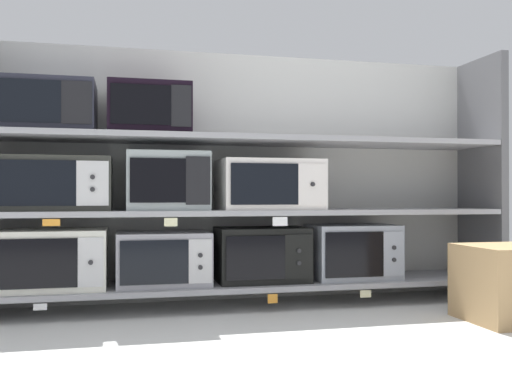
# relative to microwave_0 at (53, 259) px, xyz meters

# --- Properties ---
(ground) EXTENTS (6.87, 6.00, 0.02)m
(ground) POSITION_rel_microwave_0_xyz_m (1.10, -1.00, -0.30)
(ground) COLOR silver
(back_panel) EXTENTS (3.07, 0.04, 1.49)m
(back_panel) POSITION_rel_microwave_0_xyz_m (1.10, 0.25, 0.45)
(back_panel) COLOR #B2B2AD
(back_panel) RESTS_ON ground
(upright_right) EXTENTS (0.05, 0.45, 1.49)m
(upright_right) POSITION_rel_microwave_0_xyz_m (2.56, 0.00, 0.45)
(upright_right) COLOR #5B5B5E
(upright_right) RESTS_ON ground
(shelf_0) EXTENTS (2.87, 0.45, 0.03)m
(shelf_0) POSITION_rel_microwave_0_xyz_m (1.10, 0.00, -0.17)
(shelf_0) COLOR #99999E
(shelf_0) RESTS_ON ground
(microwave_0) EXTENTS (0.55, 0.40, 0.31)m
(microwave_0) POSITION_rel_microwave_0_xyz_m (0.00, 0.00, 0.00)
(microwave_0) COLOR silver
(microwave_0) RESTS_ON shelf_0
(microwave_1) EXTENTS (0.50, 0.37, 0.29)m
(microwave_1) POSITION_rel_microwave_0_xyz_m (0.57, -0.00, -0.01)
(microwave_1) COLOR #9E9DA6
(microwave_1) RESTS_ON shelf_0
(microwave_2) EXTENTS (0.51, 0.35, 0.31)m
(microwave_2) POSITION_rel_microwave_0_xyz_m (1.13, 0.00, -0.00)
(microwave_2) COLOR black
(microwave_2) RESTS_ON shelf_0
(microwave_3) EXTENTS (0.50, 0.36, 0.32)m
(microwave_3) POSITION_rel_microwave_0_xyz_m (1.69, -0.00, 0.00)
(microwave_3) COLOR #9BA1AC
(microwave_3) RESTS_ON shelf_0
(price_tag_0) EXTENTS (0.06, 0.00, 0.03)m
(price_tag_0) POSITION_rel_microwave_0_xyz_m (-0.03, -0.23, -0.21)
(price_tag_0) COLOR white
(price_tag_1) EXTENTS (0.05, 0.00, 0.05)m
(price_tag_1) POSITION_rel_microwave_0_xyz_m (1.14, -0.23, -0.22)
(price_tag_1) COLOR orange
(price_tag_2) EXTENTS (0.06, 0.00, 0.04)m
(price_tag_2) POSITION_rel_microwave_0_xyz_m (1.67, -0.23, -0.21)
(price_tag_2) COLOR beige
(shelf_1) EXTENTS (2.87, 0.45, 0.03)m
(shelf_1) POSITION_rel_microwave_0_xyz_m (1.10, 0.00, 0.24)
(shelf_1) COLOR #99999E
(microwave_4) EXTENTS (0.57, 0.36, 0.28)m
(microwave_4) POSITION_rel_microwave_0_xyz_m (0.01, -0.00, 0.40)
(microwave_4) COLOR #31312C
(microwave_4) RESTS_ON shelf_1
(microwave_5) EXTENTS (0.44, 0.40, 0.32)m
(microwave_5) POSITION_rel_microwave_0_xyz_m (0.59, 0.00, 0.41)
(microwave_5) COLOR #97A2A3
(microwave_5) RESTS_ON shelf_1
(microwave_6) EXTENTS (0.57, 0.43, 0.28)m
(microwave_6) POSITION_rel_microwave_0_xyz_m (1.17, 0.00, 0.40)
(microwave_6) COLOR silver
(microwave_6) RESTS_ON shelf_1
(price_tag_3) EXTENTS (0.08, 0.00, 0.03)m
(price_tag_3) POSITION_rel_microwave_0_xyz_m (0.02, -0.23, 0.20)
(price_tag_3) COLOR orange
(price_tag_4) EXTENTS (0.07, 0.00, 0.04)m
(price_tag_4) POSITION_rel_microwave_0_xyz_m (0.60, -0.23, 0.20)
(price_tag_4) COLOR beige
(price_tag_5) EXTENTS (0.08, 0.00, 0.05)m
(price_tag_5) POSITION_rel_microwave_0_xyz_m (1.18, -0.23, 0.20)
(price_tag_5) COLOR white
(shelf_2) EXTENTS (2.87, 0.45, 0.03)m
(shelf_2) POSITION_rel_microwave_0_xyz_m (1.10, 0.00, 0.65)
(shelf_2) COLOR #99999E
(microwave_7) EXTENTS (0.49, 0.39, 0.27)m
(microwave_7) POSITION_rel_microwave_0_xyz_m (-0.03, 0.00, 0.80)
(microwave_7) COLOR #262733
(microwave_7) RESTS_ON shelf_2
(microwave_8) EXTENTS (0.44, 0.40, 0.27)m
(microwave_8) POSITION_rel_microwave_0_xyz_m (0.50, 0.00, 0.80)
(microwave_8) COLOR black
(microwave_8) RESTS_ON shelf_2
(shipping_carton) EXTENTS (0.41, 0.41, 0.38)m
(shipping_carton) POSITION_rel_microwave_0_xyz_m (2.23, -0.68, -0.10)
(shipping_carton) COLOR tan
(shipping_carton) RESTS_ON ground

